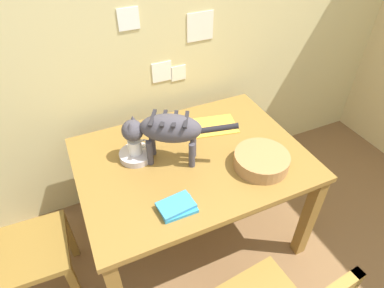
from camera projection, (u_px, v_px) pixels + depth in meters
The scene contains 9 objects.
wall_rear at pixel (163, 32), 2.10m from camera, with size 4.45×0.11×2.50m.
dining_table at pixel (192, 167), 1.98m from camera, with size 1.33×0.98×0.75m.
cat at pixel (165, 130), 1.77m from camera, with size 0.58×0.36×0.31m.
saucer_bowl at pixel (136, 155), 1.91m from camera, with size 0.20×0.20×0.04m, color #BBB1B5.
coffee_mug at pixel (136, 146), 1.87m from camera, with size 0.12×0.08×0.09m.
magazine at pixel (214, 126), 2.16m from camera, with size 0.29×0.21×0.01m, color gold.
book_stack at pixel (177, 207), 1.61m from camera, with size 0.19×0.14×0.04m.
wicker_basket at pixel (261, 160), 1.84m from camera, with size 0.31×0.31×0.08m.
wooden_chair_far at pixel (19, 251), 1.78m from camera, with size 0.44×0.44×0.92m.
Camera 1 is at (-0.69, -0.04, 2.04)m, focal length 30.37 mm.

